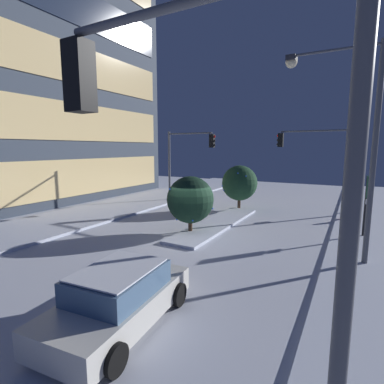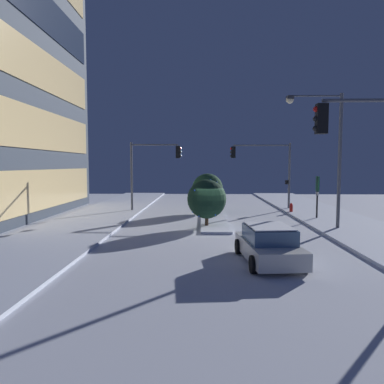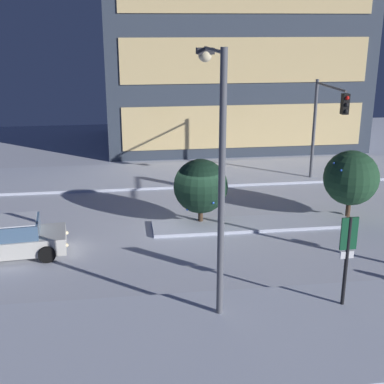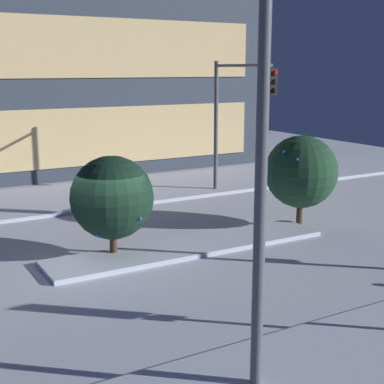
{
  "view_description": "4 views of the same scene",
  "coord_description": "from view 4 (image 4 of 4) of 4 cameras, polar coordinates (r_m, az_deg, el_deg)",
  "views": [
    {
      "loc": [
        -12.49,
        -6.73,
        4.43
      ],
      "look_at": [
        2.75,
        1.72,
        1.81
      ],
      "focal_mm": 27.49,
      "sensor_mm": 36.0,
      "label": 1
    },
    {
      "loc": [
        -21.53,
        0.86,
        3.92
      ],
      "look_at": [
        0.86,
        1.5,
        2.2
      ],
      "focal_mm": 33.33,
      "sensor_mm": 36.0,
      "label": 2
    },
    {
      "loc": [
        -2.82,
        -21.32,
        8.7
      ],
      "look_at": [
        0.13,
        0.66,
        1.5
      ],
      "focal_mm": 48.79,
      "sensor_mm": 36.0,
      "label": 3
    },
    {
      "loc": [
        -5.41,
        -14.39,
        5.45
      ],
      "look_at": [
        2.68,
        -0.29,
        1.88
      ],
      "focal_mm": 52.87,
      "sensor_mm": 36.0,
      "label": 4
    }
  ],
  "objects": [
    {
      "name": "decorated_tree_median",
      "position": [
        16.5,
        -8.07,
        -0.57
      ],
      "size": [
        2.43,
        2.43,
        3.01
      ],
      "color": "#473323",
      "rests_on": "ground"
    },
    {
      "name": "ground",
      "position": [
        16.31,
        -8.79,
        -7.3
      ],
      "size": [
        52.0,
        52.0,
        0.0
      ],
      "primitive_type": "plane",
      "color": "silver"
    },
    {
      "name": "decorated_tree_left_of_median",
      "position": [
        19.94,
        10.96,
        2.01
      ],
      "size": [
        2.53,
        2.53,
        3.21
      ],
      "color": "#473323",
      "rests_on": "ground"
    },
    {
      "name": "traffic_light_corner_far_right",
      "position": [
        23.6,
        4.69,
        8.88
      ],
      "size": [
        0.32,
        4.25,
        5.76
      ],
      "rotation": [
        0.0,
        0.0,
        -1.57
      ],
      "color": "#565960",
      "rests_on": "ground"
    },
    {
      "name": "median_strip",
      "position": [
        17.45,
        -0.23,
        -5.58
      ],
      "size": [
        9.0,
        1.8,
        0.14
      ],
      "primitive_type": "cube",
      "color": "silver",
      "rests_on": "ground"
    },
    {
      "name": "curb_strip_far",
      "position": [
        24.15,
        -16.15,
        -1.0
      ],
      "size": [
        52.0,
        5.2,
        0.14
      ],
      "primitive_type": "cube",
      "color": "silver",
      "rests_on": "ground"
    },
    {
      "name": "street_lamp_arched",
      "position": [
        9.59,
        3.95,
        11.27
      ],
      "size": [
        0.56,
        3.34,
        8.1
      ],
      "rotation": [
        0.0,
        0.0,
        1.58
      ],
      "color": "#565960",
      "rests_on": "ground"
    }
  ]
}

